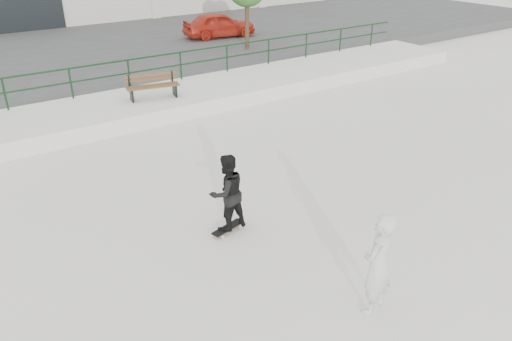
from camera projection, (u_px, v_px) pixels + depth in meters
ground at (306, 263)px, 9.28m from camera, size 120.00×120.00×0.00m
ledge at (118, 111)px, 16.17m from camera, size 30.00×3.00×0.50m
parking_strip at (49, 59)px, 22.43m from camera, size 60.00×14.00×0.50m
railing at (100, 72)px, 16.68m from camera, size 28.00×0.06×1.03m
bench_right at (153, 86)px, 16.39m from camera, size 1.79×0.84×0.79m
red_car at (219, 25)px, 25.26m from camera, size 3.82×2.02×1.24m
skateboard at (228, 228)px, 10.23m from camera, size 0.81×0.38×0.09m
standing_skater at (227, 193)px, 9.87m from camera, size 0.81×0.64×1.62m
seated_skater at (378, 264)px, 7.78m from camera, size 0.76×0.62×1.81m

